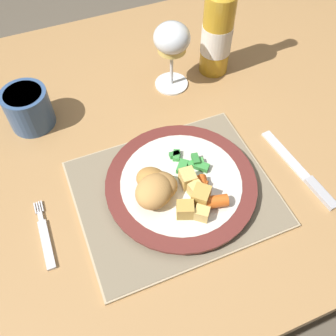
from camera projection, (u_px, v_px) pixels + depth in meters
ground_plane at (165, 264)px, 1.35m from camera, size 6.00×6.00×0.00m
dining_table at (164, 153)px, 0.82m from camera, size 1.48×0.85×0.74m
placemat at (174, 193)px, 0.66m from camera, size 0.34×0.28×0.01m
dinner_plate at (181, 184)px, 0.65m from camera, size 0.26×0.26×0.02m
breaded_croquettes at (155, 187)px, 0.61m from camera, size 0.09×0.10×0.04m
green_beans_pile at (189, 163)px, 0.66m from camera, size 0.06×0.07×0.02m
glazed_carrots at (206, 190)px, 0.62m from camera, size 0.06×0.09×0.02m
fork at (45, 239)px, 0.61m from camera, size 0.02×0.13×0.01m
table_knife at (304, 175)px, 0.68m from camera, size 0.04×0.20×0.01m
wine_glass at (172, 42)px, 0.74m from camera, size 0.07×0.07×0.15m
bottle at (218, 28)px, 0.77m from camera, size 0.07×0.07×0.28m
roast_potatoes at (194, 196)px, 0.61m from camera, size 0.07×0.10×0.03m
drinking_cup at (28, 108)px, 0.72m from camera, size 0.09×0.09×0.08m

